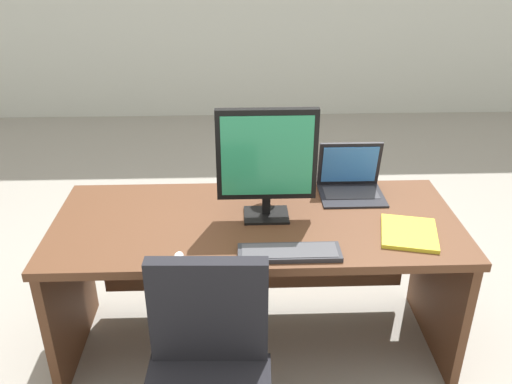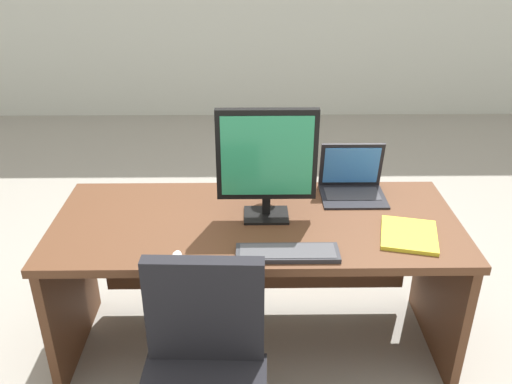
# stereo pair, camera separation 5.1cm
# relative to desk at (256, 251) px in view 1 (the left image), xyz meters

# --- Properties ---
(ground) EXTENTS (12.00, 12.00, 0.00)m
(ground) POSITION_rel_desk_xyz_m (0.00, 1.45, -0.52)
(ground) COLOR gray
(desk) EXTENTS (1.81, 0.76, 0.72)m
(desk) POSITION_rel_desk_xyz_m (0.00, 0.00, 0.00)
(desk) COLOR #56331E
(desk) RESTS_ON ground
(monitor) EXTENTS (0.43, 0.16, 0.51)m
(monitor) POSITION_rel_desk_xyz_m (0.05, -0.02, 0.48)
(monitor) COLOR black
(monitor) RESTS_ON desk
(laptop) EXTENTS (0.31, 0.26, 0.24)m
(laptop) POSITION_rel_desk_xyz_m (0.47, 0.22, 0.27)
(laptop) COLOR black
(laptop) RESTS_ON desk
(keyboard) EXTENTS (0.41, 0.13, 0.02)m
(keyboard) POSITION_rel_desk_xyz_m (0.12, -0.34, 0.21)
(keyboard) COLOR #2D2D33
(keyboard) RESTS_ON desk
(mouse) EXTENTS (0.04, 0.07, 0.03)m
(mouse) POSITION_rel_desk_xyz_m (-0.32, -0.36, 0.21)
(mouse) COLOR silver
(mouse) RESTS_ON desk
(desk_lamp) EXTENTS (0.12, 0.15, 0.35)m
(desk_lamp) POSITION_rel_desk_xyz_m (0.10, 0.22, 0.45)
(desk_lamp) COLOR black
(desk_lamp) RESTS_ON desk
(book) EXTENTS (0.29, 0.31, 0.02)m
(book) POSITION_rel_desk_xyz_m (0.65, -0.20, 0.21)
(book) COLOR yellow
(book) RESTS_ON desk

